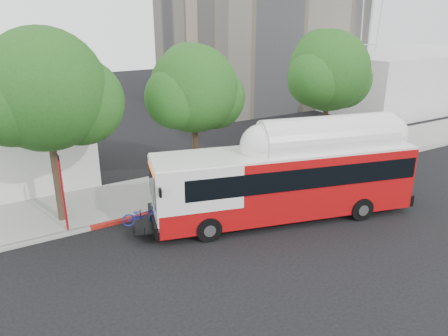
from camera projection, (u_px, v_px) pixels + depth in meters
name	position (u px, v px, depth m)	size (l,w,h in m)	color
ground	(266.00, 223.00, 22.42)	(120.00, 120.00, 0.00)	black
sidewalk	(207.00, 181.00, 27.67)	(60.00, 5.00, 0.15)	gray
curb_strip	(228.00, 196.00, 25.56)	(60.00, 0.30, 0.15)	gray
red_curb_segment	(181.00, 207.00, 24.14)	(10.00, 0.32, 0.16)	maroon
street_tree_left	(55.00, 94.00, 20.63)	(6.67, 5.80, 9.74)	#2D2116
street_tree_mid	(200.00, 92.00, 25.02)	(5.75, 5.00, 8.62)	#2D2116
street_tree_right	(333.00, 73.00, 29.48)	(6.21, 5.40, 9.18)	#2D2116
horizon_block	(404.00, 79.00, 48.54)	(20.00, 12.00, 6.00)	silver
transit_bus	(286.00, 182.00, 22.44)	(14.62, 6.17, 4.27)	#AA0B0D
signal_pole	(63.00, 194.00, 20.81)	(0.11, 0.38, 4.03)	#A81116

